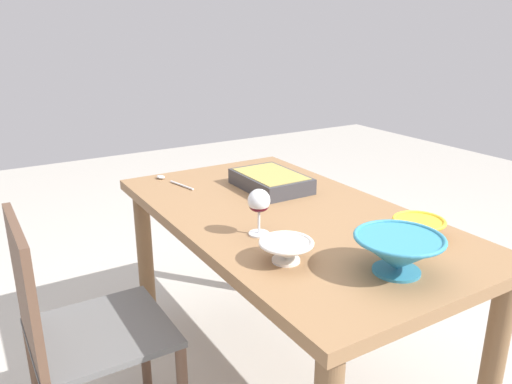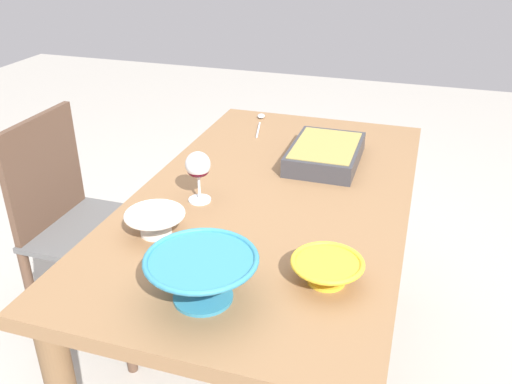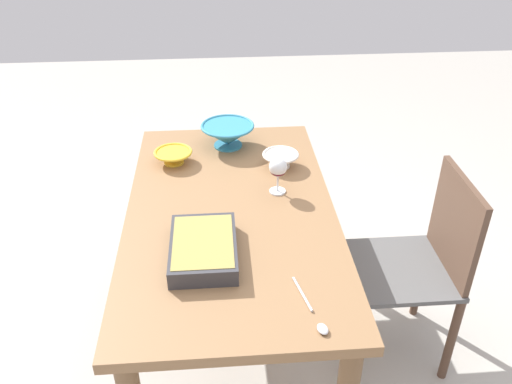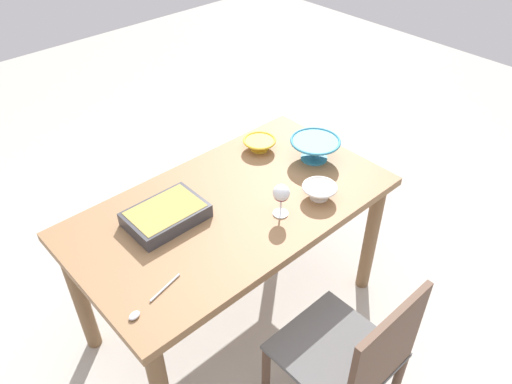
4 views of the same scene
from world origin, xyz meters
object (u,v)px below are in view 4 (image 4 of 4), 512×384
casserole_dish (166,214)px  mixing_bowl (315,148)px  wine_glass (281,195)px  serving_spoon (145,305)px  small_bowl (319,191)px  chair (352,360)px  dining_table (233,222)px  serving_bowl (259,144)px

casserole_dish → mixing_bowl: (0.79, -0.11, 0.02)m
wine_glass → serving_spoon: (-0.69, -0.03, -0.10)m
small_bowl → chair: bearing=-125.3°
dining_table → mixing_bowl: (0.52, -0.01, 0.16)m
dining_table → wine_glass: bearing=-60.3°
wine_glass → mixing_bowl: wine_glass is taller
wine_glass → serving_bowl: size_ratio=0.92×
chair → mixing_bowl: chair is taller
wine_glass → serving_bowl: bearing=57.3°
chair → serving_bowl: chair is taller
small_bowl → serving_spoon: small_bowl is taller
wine_glass → casserole_dish: (-0.38, 0.29, -0.07)m
small_bowl → serving_bowl: 0.46m
wine_glass → serving_spoon: bearing=-177.3°
mixing_bowl → serving_spoon: size_ratio=0.98×
small_bowl → serving_spoon: size_ratio=0.63×
dining_table → small_bowl: 0.41m
dining_table → casserole_dish: casserole_dish is taller
small_bowl → serving_spoon: bearing=179.8°
chair → wine_glass: 0.69m
mixing_bowl → serving_spoon: 1.12m
dining_table → serving_bowl: (0.38, 0.23, 0.14)m
wine_glass → casserole_dish: size_ratio=0.47×
chair → mixing_bowl: 0.99m
small_bowl → dining_table: bearing=144.1°
dining_table → small_bowl: (0.31, -0.22, 0.14)m
dining_table → serving_spoon: serving_spoon is taller
dining_table → casserole_dish: bearing=159.6°
casserole_dish → small_bowl: size_ratio=2.05×
dining_table → casserole_dish: 0.32m
chair → wine_glass: bearing=73.2°
mixing_bowl → serving_bowl: size_ratio=1.46×
dining_table → serving_bowl: size_ratio=8.50×
mixing_bowl → serving_bowl: mixing_bowl is taller
casserole_dish → small_bowl: 0.66m
dining_table → chair: 0.77m
chair → serving_spoon: chair is taller
dining_table → serving_spoon: (-0.58, -0.22, 0.11)m
casserole_dish → serving_bowl: (0.65, 0.13, -0.00)m
chair → serving_bowl: bearing=65.9°
wine_glass → mixing_bowl: 0.45m
serving_spoon → serving_bowl: bearing=25.3°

